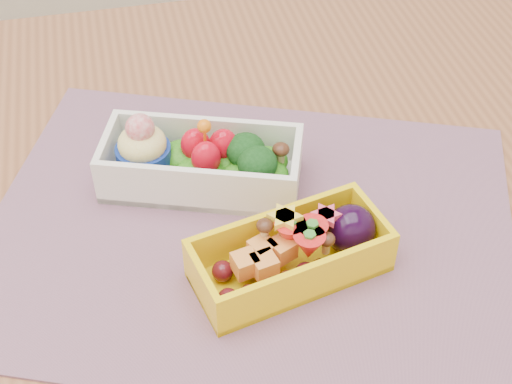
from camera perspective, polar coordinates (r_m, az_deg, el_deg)
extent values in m
cube|color=brown|center=(0.68, -1.94, -3.30)|extent=(1.20, 0.80, 0.04)
cylinder|color=brown|center=(1.33, 18.84, -0.08)|extent=(0.06, 0.06, 0.71)
cube|color=#835A6C|center=(0.65, -0.55, -2.86)|extent=(0.56, 0.50, 0.00)
cube|color=white|center=(0.68, -4.24, 2.23)|extent=(0.20, 0.14, 0.05)
ellipsoid|color=#4EA121|center=(0.68, -4.21, 1.80)|extent=(0.18, 0.12, 0.02)
cylinder|color=navy|center=(0.69, -8.62, 2.41)|extent=(0.05, 0.05, 0.03)
sphere|color=red|center=(0.66, -8.96, 4.90)|extent=(0.03, 0.03, 0.03)
ellipsoid|color=red|center=(0.68, -4.71, 3.66)|extent=(0.03, 0.02, 0.03)
ellipsoid|color=red|center=(0.66, -3.88, 2.65)|extent=(0.03, 0.02, 0.03)
ellipsoid|color=red|center=(0.67, -2.54, 3.62)|extent=(0.03, 0.02, 0.03)
sphere|color=orange|center=(0.65, -4.03, 5.10)|extent=(0.01, 0.01, 0.01)
ellipsoid|color=black|center=(0.67, -0.80, 3.25)|extent=(0.04, 0.04, 0.03)
ellipsoid|color=black|center=(0.65, 0.12, 2.21)|extent=(0.04, 0.04, 0.03)
ellipsoid|color=#3F2111|center=(0.66, 1.93, 3.32)|extent=(0.02, 0.02, 0.01)
cube|color=yellow|center=(0.60, 2.66, -4.93)|extent=(0.17, 0.10, 0.04)
ellipsoid|color=#4C0E15|center=(0.59, 0.01, -6.64)|extent=(0.09, 0.06, 0.02)
cube|color=orange|center=(0.59, 0.53, -5.02)|extent=(0.05, 0.04, 0.02)
cone|color=red|center=(0.60, 2.62, -3.28)|extent=(0.03, 0.03, 0.03)
cone|color=red|center=(0.60, 4.31, -3.41)|extent=(0.03, 0.03, 0.03)
cone|color=red|center=(0.59, 4.10, -4.24)|extent=(0.03, 0.03, 0.03)
cylinder|color=yellow|center=(0.59, 2.25, -1.97)|extent=(0.03, 0.03, 0.01)
cylinder|color=#E53F5B|center=(0.60, 5.43, -1.82)|extent=(0.03, 0.03, 0.01)
ellipsoid|color=#3F2111|center=(0.60, 0.68, -3.61)|extent=(0.01, 0.01, 0.01)
ellipsoid|color=#3F2111|center=(0.60, 5.44, -4.14)|extent=(0.01, 0.01, 0.01)
ellipsoid|color=black|center=(0.62, 7.32, -2.91)|extent=(0.04, 0.04, 0.04)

